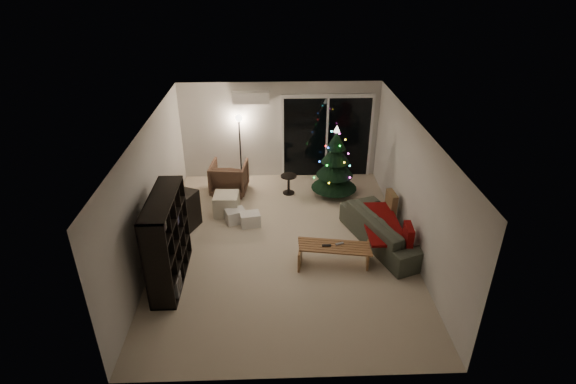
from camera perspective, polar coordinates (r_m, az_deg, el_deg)
name	(u,v)px	position (r m, az deg, el deg)	size (l,w,h in m)	color
room	(302,168)	(9.99, 1.80, 3.07)	(6.50, 7.51, 2.60)	beige
bookshelf	(155,240)	(8.14, -16.51, -5.91)	(0.42, 1.67, 1.67)	black
media_cabinet	(174,219)	(9.54, -14.31, -3.30)	(0.49, 1.31, 0.82)	black
stereo	(171,198)	(9.30, -14.66, -0.69)	(0.41, 0.49, 0.17)	black
armchair	(229,178)	(11.05, -7.48, 1.84)	(0.85, 0.87, 0.79)	brown
ottoman	(227,204)	(10.20, -7.81, -1.52)	(0.54, 0.54, 0.49)	beige
cardboard_box_a	(235,216)	(9.91, -6.68, -3.04)	(0.41, 0.32, 0.30)	silver
cardboard_box_b	(250,219)	(9.76, -4.83, -3.48)	(0.42, 0.31, 0.29)	silver
side_table	(289,184)	(10.97, 0.08, 0.99)	(0.39, 0.39, 0.48)	black
floor_lamp	(240,149)	(11.53, -6.07, 5.49)	(0.27, 0.27, 1.68)	black
sofa	(385,229)	(9.26, 12.26, -4.64)	(2.24, 0.88, 0.65)	#2A2E21
sofa_throw	(381,223)	(9.16, 11.74, -3.89)	(0.70, 1.62, 0.05)	#63070B
cushion_a	(391,202)	(9.73, 12.99, -1.22)	(0.13, 0.43, 0.43)	brown
cushion_b	(408,236)	(8.66, 15.01, -5.41)	(0.13, 0.43, 0.43)	#63070B
coffee_table	(334,255)	(8.57, 5.86, -7.98)	(1.34, 0.47, 0.42)	brown
remote_a	(327,245)	(8.42, 4.92, -6.78)	(0.17, 0.05, 0.02)	black
remote_b	(340,244)	(8.49, 6.57, -6.53)	(0.16, 0.04, 0.02)	slate
christmas_tree	(335,161)	(10.68, 6.02, 3.87)	(1.10, 1.10, 1.78)	black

